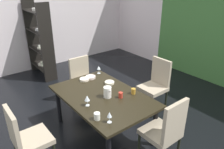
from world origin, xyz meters
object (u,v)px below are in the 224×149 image
at_px(wine_glass_near_window, 99,68).
at_px(pitcher_front, 108,92).
at_px(chair_left_far, 83,78).
at_px(chair_head_near, 25,137).
at_px(cup_west, 133,91).
at_px(chair_right_far, 166,130).
at_px(serving_bowl_rear, 91,77).
at_px(cup_left, 97,116).
at_px(chair_head_far, 156,83).
at_px(display_shelf, 39,40).
at_px(cup_right, 121,95).
at_px(dining_table, 103,99).
at_px(wine_glass_east, 87,98).
at_px(wine_glass_near_shelf, 109,115).
at_px(serving_bowl_south, 109,83).
at_px(serving_bowl_north, 84,79).

distance_m(wine_glass_near_window, pitcher_front, 0.91).
relative_size(chair_left_far, wine_glass_near_window, 6.36).
xyz_separation_m(chair_head_near, cup_west, (0.24, 1.62, 0.21)).
height_order(chair_right_far, chair_head_near, chair_right_far).
bearing_deg(chair_left_far, chair_right_far, 90.00).
relative_size(serving_bowl_rear, cup_left, 1.92).
xyz_separation_m(chair_head_far, cup_west, (0.24, -0.82, 0.20)).
height_order(display_shelf, cup_right, display_shelf).
bearing_deg(chair_right_far, dining_table, 103.90).
relative_size(chair_right_far, wine_glass_east, 6.29).
bearing_deg(wine_glass_near_shelf, chair_right_far, 54.22).
distance_m(wine_glass_near_shelf, serving_bowl_south, 1.09).
distance_m(chair_left_far, cup_west, 1.32).
bearing_deg(cup_right, chair_left_far, 175.98).
bearing_deg(serving_bowl_rear, wine_glass_near_shelf, -22.93).
xyz_separation_m(wine_glass_east, serving_bowl_north, (-0.73, 0.40, -0.10)).
relative_size(dining_table, chair_right_far, 1.59).
bearing_deg(cup_right, serving_bowl_rear, 178.60).
height_order(dining_table, chair_left_far, chair_left_far).
bearing_deg(pitcher_front, cup_left, -50.46).
distance_m(chair_right_far, serving_bowl_rear, 1.68).
height_order(chair_head_far, serving_bowl_south, chair_head_far).
height_order(chair_head_near, wine_glass_east, chair_head_near).
relative_size(dining_table, chair_left_far, 1.72).
bearing_deg(chair_left_far, chair_head_far, 132.38).
distance_m(chair_left_far, serving_bowl_north, 0.49).
height_order(cup_left, pitcher_front, pitcher_front).
bearing_deg(dining_table, chair_head_far, 88.90).
xyz_separation_m(chair_head_far, chair_left_far, (-1.06, -0.96, -0.02)).
bearing_deg(cup_left, dining_table, 137.60).
relative_size(serving_bowl_north, cup_left, 1.74).
xyz_separation_m(chair_head_far, wine_glass_near_window, (-0.74, -0.79, 0.26)).
relative_size(chair_head_near, cup_right, 10.93).
bearing_deg(serving_bowl_south, wine_glass_near_shelf, -37.59).
bearing_deg(cup_left, wine_glass_near_shelf, 30.44).
xyz_separation_m(cup_left, cup_right, (-0.23, 0.59, -0.00)).
xyz_separation_m(serving_bowl_south, cup_left, (0.71, -0.75, 0.03)).
bearing_deg(cup_left, wine_glass_east, 167.55).
distance_m(display_shelf, cup_west, 3.16).
xyz_separation_m(wine_glass_near_window, serving_bowl_rear, (0.08, -0.24, -0.09)).
xyz_separation_m(dining_table, serving_bowl_south, (-0.25, 0.33, 0.09)).
bearing_deg(cup_right, wine_glass_near_window, 164.58).
xyz_separation_m(chair_right_far, serving_bowl_rear, (-1.67, -0.07, 0.17)).
bearing_deg(cup_right, dining_table, -144.11).
distance_m(dining_table, wine_glass_near_window, 0.86).
bearing_deg(cup_right, cup_left, -68.66).
height_order(chair_head_far, display_shelf, display_shelf).
distance_m(wine_glass_east, wine_glass_near_window, 1.13).
relative_size(wine_glass_near_window, serving_bowl_north, 0.91).
distance_m(dining_table, chair_left_far, 1.07).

